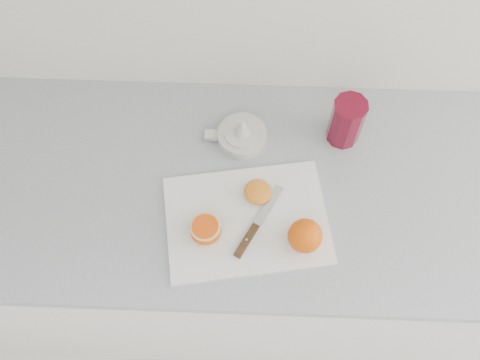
# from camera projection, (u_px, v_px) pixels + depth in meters

# --- Properties ---
(counter) EXTENTS (2.57, 0.64, 0.89)m
(counter) POSITION_uv_depth(u_px,v_px,m) (293.00, 246.00, 1.72)
(counter) COLOR white
(counter) RESTS_ON ground
(cutting_board) EXTENTS (0.42, 0.33, 0.01)m
(cutting_board) POSITION_uv_depth(u_px,v_px,m) (247.00, 220.00, 1.27)
(cutting_board) COLOR white
(cutting_board) RESTS_ON counter
(whole_orange) EXTENTS (0.08, 0.08, 0.08)m
(whole_orange) POSITION_uv_depth(u_px,v_px,m) (305.00, 236.00, 1.20)
(whole_orange) COLOR orange
(whole_orange) RESTS_ON cutting_board
(half_orange) EXTENTS (0.07, 0.07, 0.05)m
(half_orange) POSITION_uv_depth(u_px,v_px,m) (206.00, 230.00, 1.23)
(half_orange) COLOR orange
(half_orange) RESTS_ON cutting_board
(squeezed_shell) EXTENTS (0.07, 0.07, 0.03)m
(squeezed_shell) POSITION_uv_depth(u_px,v_px,m) (258.00, 192.00, 1.28)
(squeezed_shell) COLOR orange
(squeezed_shell) RESTS_ON cutting_board
(paring_knife) EXTENTS (0.11, 0.19, 0.01)m
(paring_knife) POSITION_uv_depth(u_px,v_px,m) (251.00, 234.00, 1.24)
(paring_knife) COLOR #402713
(paring_knife) RESTS_ON cutting_board
(citrus_juicer) EXTENTS (0.16, 0.13, 0.08)m
(citrus_juicer) POSITION_uv_depth(u_px,v_px,m) (242.00, 135.00, 1.36)
(citrus_juicer) COLOR silver
(citrus_juicer) RESTS_ON counter
(red_tumbler) EXTENTS (0.09, 0.09, 0.14)m
(red_tumbler) POSITION_uv_depth(u_px,v_px,m) (346.00, 122.00, 1.33)
(red_tumbler) COLOR maroon
(red_tumbler) RESTS_ON counter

